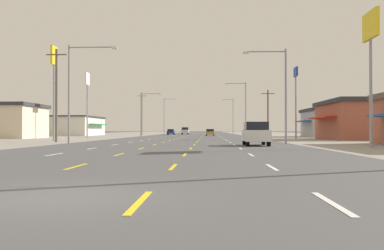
# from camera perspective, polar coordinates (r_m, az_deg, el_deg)

# --- Properties ---
(ground_plane) EXTENTS (572.00, 572.00, 0.00)m
(ground_plane) POSITION_cam_1_polar(r_m,az_deg,el_deg) (74.53, -0.11, -1.64)
(ground_plane) COLOR #4C4C4F
(lot_apron_left) EXTENTS (28.00, 440.00, 0.01)m
(lot_apron_left) POSITION_cam_1_polar(r_m,az_deg,el_deg) (79.48, -18.25, -1.54)
(lot_apron_left) COLOR gray
(lot_apron_left) RESTS_ON ground
(lot_apron_right) EXTENTS (28.00, 440.00, 0.01)m
(lot_apron_right) POSITION_cam_1_polar(r_m,az_deg,el_deg) (77.57, 18.48, -1.56)
(lot_apron_right) COLOR gray
(lot_apron_right) RESTS_ON ground
(lane_markings) EXTENTS (10.64, 227.60, 0.01)m
(lane_markings) POSITION_cam_1_polar(r_m,az_deg,el_deg) (113.01, 0.68, -1.28)
(lane_markings) COLOR white
(lane_markings) RESTS_ON ground
(signal_span_wire) EXTENTS (26.04, 0.52, 9.35)m
(signal_span_wire) POSITION_cam_1_polar(r_m,az_deg,el_deg) (17.18, -7.67, 13.49)
(signal_span_wire) COLOR brown
(signal_span_wire) RESTS_ON ground
(suv_far_right_nearest) EXTENTS (1.98, 4.90, 1.98)m
(suv_far_right_nearest) POSITION_cam_1_polar(r_m,az_deg,el_deg) (36.83, 8.37, -1.08)
(suv_far_right_nearest) COLOR white
(suv_far_right_nearest) RESTS_ON ground
(sedan_inner_right_near) EXTENTS (1.80, 4.50, 1.46)m
(sedan_inner_right_near) POSITION_cam_1_polar(r_m,az_deg,el_deg) (94.06, 2.39, -0.96)
(sedan_inner_right_near) COLOR #B28C33
(sedan_inner_right_near) RESTS_ON ground
(sedan_far_left_mid) EXTENTS (1.80, 4.50, 1.46)m
(sedan_far_left_mid) POSITION_cam_1_polar(r_m,az_deg,el_deg) (113.54, -2.78, -0.90)
(sedan_far_left_mid) COLOR navy
(sedan_far_left_mid) RESTS_ON ground
(suv_inner_left_midfar) EXTENTS (1.98, 4.90, 1.98)m
(suv_inner_left_midfar) POSITION_cam_1_polar(r_m,az_deg,el_deg) (122.32, -0.90, -0.76)
(suv_inner_left_midfar) COLOR silver
(suv_inner_left_midfar) RESTS_ON ground
(storefront_left_row_1) EXTENTS (12.19, 11.06, 5.37)m
(storefront_left_row_1) POSITION_cam_1_polar(r_m,az_deg,el_deg) (74.17, -23.86, 0.50)
(storefront_left_row_1) COLOR beige
(storefront_left_row_1) RESTS_ON ground
(storefront_left_row_2) EXTENTS (13.15, 17.91, 4.36)m
(storefront_left_row_2) POSITION_cam_1_polar(r_m,az_deg,el_deg) (103.36, -15.57, -0.11)
(storefront_left_row_2) COLOR silver
(storefront_left_row_2) RESTS_ON ground
(storefront_right_row_1) EXTENTS (13.40, 14.28, 5.37)m
(storefront_right_row_1) POSITION_cam_1_polar(r_m,az_deg,el_deg) (64.37, 22.29, 0.66)
(storefront_right_row_1) COLOR #A35642
(storefront_right_row_1) RESTS_ON ground
(storefront_right_row_2) EXTENTS (12.92, 12.13, 5.26)m
(storefront_right_row_2) POSITION_cam_1_polar(r_m,az_deg,el_deg) (86.11, 18.47, 0.30)
(storefront_right_row_2) COLOR #B2B2B7
(storefront_right_row_2) RESTS_ON ground
(pole_sign_left_row_1) EXTENTS (0.24, 1.85, 11.14)m
(pole_sign_left_row_1) POSITION_cam_1_polar(r_m,az_deg,el_deg) (53.92, -17.64, 6.87)
(pole_sign_left_row_1) COLOR gray
(pole_sign_left_row_1) RESTS_ON ground
(pole_sign_left_row_2) EXTENTS (0.24, 2.01, 10.60)m
(pole_sign_left_row_2) POSITION_cam_1_polar(r_m,az_deg,el_deg) (72.66, -13.57, 4.67)
(pole_sign_left_row_2) COLOR gray
(pole_sign_left_row_2) RESTS_ON ground
(pole_sign_right_row_0) EXTENTS (0.24, 2.79, 9.91)m
(pole_sign_right_row_0) POSITION_cam_1_polar(r_m,az_deg,el_deg) (34.51, 22.39, 10.25)
(pole_sign_right_row_0) COLOR gray
(pole_sign_right_row_0) RESTS_ON ground
(pole_sign_right_row_1) EXTENTS (0.24, 2.08, 10.32)m
(pole_sign_right_row_1) POSITION_cam_1_polar(r_m,az_deg,el_deg) (64.54, 13.45, 4.98)
(pole_sign_right_row_1) COLOR gray
(pole_sign_right_row_1) RESTS_ON ground
(streetlight_left_row_0) EXTENTS (4.71, 0.26, 9.35)m
(streetlight_left_row_0) POSITION_cam_1_polar(r_m,az_deg,el_deg) (42.54, -15.16, 5.04)
(streetlight_left_row_0) COLOR gray
(streetlight_left_row_0) RESTS_ON ground
(streetlight_right_row_0) EXTENTS (4.04, 0.26, 8.82)m
(streetlight_right_row_0) POSITION_cam_1_polar(r_m,az_deg,el_deg) (41.13, 11.61, 4.73)
(streetlight_right_row_0) COLOR gray
(streetlight_right_row_0) RESTS_ON ground
(streetlight_left_row_1) EXTENTS (4.02, 0.26, 8.58)m
(streetlight_left_row_1) POSITION_cam_1_polar(r_m,az_deg,el_deg) (85.01, -6.41, 1.88)
(streetlight_left_row_1) COLOR gray
(streetlight_left_row_1) RESTS_ON ground
(streetlight_right_row_1) EXTENTS (4.15, 0.26, 10.52)m
(streetlight_right_row_1) POSITION_cam_1_polar(r_m,az_deg,el_deg) (84.37, 6.79, 2.59)
(streetlight_right_row_1) COLOR gray
(streetlight_right_row_1) RESTS_ON ground
(streetlight_left_row_2) EXTENTS (3.84, 0.26, 10.62)m
(streetlight_left_row_2) POSITION_cam_1_polar(r_m,az_deg,el_deg) (128.28, -3.53, 1.50)
(streetlight_left_row_2) COLOR gray
(streetlight_left_row_2) RESTS_ON ground
(streetlight_right_row_2) EXTENTS (3.41, 0.26, 10.46)m
(streetlight_right_row_2) POSITION_cam_1_polar(r_m,az_deg,el_deg) (127.81, 5.28, 1.45)
(streetlight_right_row_2) COLOR gray
(streetlight_right_row_2) RESTS_ON ground
(utility_pole_left_row_0) EXTENTS (2.20, 0.26, 9.99)m
(utility_pole_left_row_0) POSITION_cam_1_polar(r_m,az_deg,el_deg) (48.88, -17.36, 3.94)
(utility_pole_left_row_0) COLOR brown
(utility_pole_left_row_0) RESTS_ON ground
(utility_pole_right_row_1) EXTENTS (2.20, 0.26, 8.05)m
(utility_pole_right_row_1) POSITION_cam_1_polar(r_m,az_deg,el_deg) (74.76, 9.93, 1.61)
(utility_pole_right_row_1) COLOR brown
(utility_pole_right_row_1) RESTS_ON ground
(utility_pole_left_row_2) EXTENTS (2.20, 0.26, 10.40)m
(utility_pole_left_row_2) POSITION_cam_1_polar(r_m,az_deg,el_deg) (109.78, -6.60, 1.52)
(utility_pole_left_row_2) COLOR brown
(utility_pole_left_row_2) RESTS_ON ground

